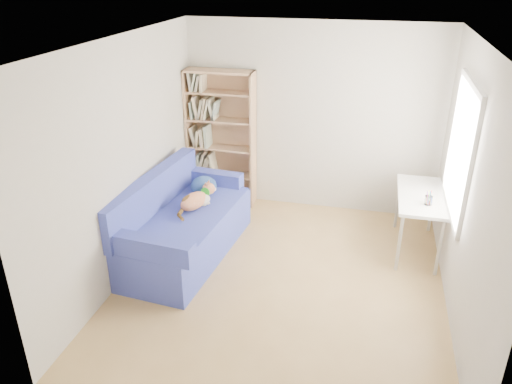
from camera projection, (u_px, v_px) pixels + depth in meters
The scene contains 6 objects.
ground at pixel (282, 281), 5.60m from camera, with size 4.00×4.00×0.00m, color #A7824B.
room_shell at pixel (296, 142), 4.92m from camera, with size 3.54×4.04×2.62m.
sofa at pixel (182, 225), 6.00m from camera, with size 1.15×2.11×1.00m.
bookshelf at pixel (221, 144), 7.11m from camera, with size 0.97×0.30×1.94m.
desk at pixel (420, 200), 5.94m from camera, with size 0.53×1.17×0.75m.
pen_cup at pixel (429, 199), 5.64m from camera, with size 0.09×0.09×0.17m.
Camera 1 is at (0.81, -4.60, 3.26)m, focal length 35.00 mm.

